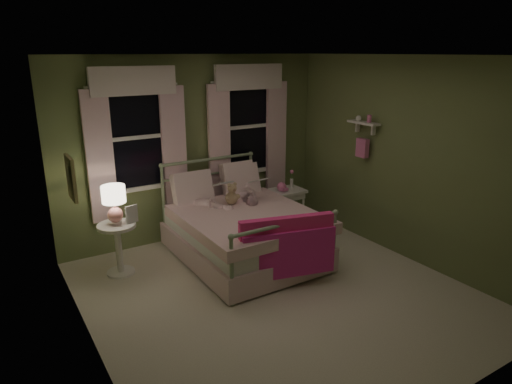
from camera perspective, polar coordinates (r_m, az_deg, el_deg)
room_shell at (r=4.83m, az=2.84°, el=1.09°), size 4.20×4.20×4.20m
bed at (r=6.02m, az=-1.66°, el=-4.86°), size 1.58×2.04×1.18m
pink_throw at (r=5.14m, az=4.03°, el=-6.06°), size 1.09×0.41×0.71m
child_left at (r=6.06m, az=-6.11°, el=1.18°), size 0.35×0.30×0.81m
child_right at (r=6.32m, az=-1.55°, el=1.79°), size 0.44×0.38×0.78m
book_left at (r=5.85m, az=-5.03°, el=0.50°), size 0.20×0.12×0.26m
book_right at (r=6.12m, az=-0.35°, el=0.92°), size 0.20×0.12×0.26m
teddy_bear at (r=6.10m, az=-3.04°, el=-0.42°), size 0.23×0.18×0.30m
nightstand_left at (r=5.82m, az=-16.86°, el=-6.00°), size 0.46×0.46×0.65m
table_lamp at (r=5.63m, az=-17.33°, el=-0.98°), size 0.28×0.28×0.45m
book_nightstand at (r=5.68m, az=-15.88°, el=-3.88°), size 0.21×0.26×0.02m
nightstand_right at (r=6.88m, az=3.88°, el=-0.49°), size 0.50×0.40×0.64m
pink_toy at (r=6.77m, az=3.24°, el=0.64°), size 0.14×0.19×0.14m
bud_vase at (r=6.92m, az=4.48°, el=1.66°), size 0.06×0.06×0.28m
window_left at (r=6.19m, az=-14.69°, el=7.21°), size 1.34×0.13×1.96m
window_right at (r=6.88m, az=-0.97°, el=8.73°), size 1.34×0.13×1.96m
wall_shelf at (r=6.50m, az=13.23°, el=6.89°), size 0.15×0.50×0.60m
framed_picture at (r=4.60m, az=-22.10°, el=1.60°), size 0.03×0.32×0.42m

